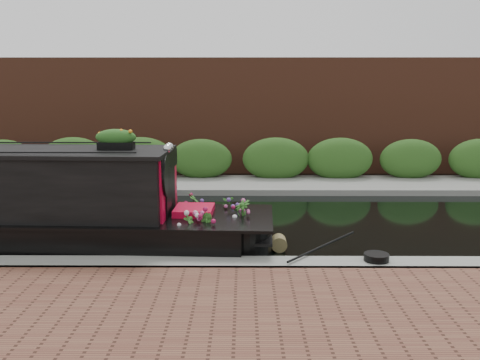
{
  "coord_description": "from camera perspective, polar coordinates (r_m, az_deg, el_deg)",
  "views": [
    {
      "loc": [
        1.22,
        -11.84,
        3.25
      ],
      "look_at": [
        1.15,
        -0.6,
        1.14
      ],
      "focal_mm": 40.0,
      "sensor_mm": 36.0,
      "label": 1
    }
  ],
  "objects": [
    {
      "name": "coiled_mooring_rope",
      "position": [
        9.37,
        14.35,
        -7.98
      ],
      "size": [
        0.42,
        0.42,
        0.12
      ],
      "primitive_type": "cylinder",
      "color": "black",
      "rests_on": "near_bank_coping"
    },
    {
      "name": "far_bank_path",
      "position": [
        16.41,
        -3.92,
        -0.8
      ],
      "size": [
        40.0,
        2.4,
        0.34
      ],
      "primitive_type": "cube",
      "color": "gray",
      "rests_on": "ground"
    },
    {
      "name": "far_hedge",
      "position": [
        17.29,
        -3.7,
        -0.21
      ],
      "size": [
        40.0,
        1.1,
        2.8
      ],
      "primitive_type": "cube",
      "color": "#2C571D",
      "rests_on": "ground"
    },
    {
      "name": "ground",
      "position": [
        12.34,
        -5.35,
        -4.67
      ],
      "size": [
        80.0,
        80.0,
        0.0
      ],
      "primitive_type": "plane",
      "color": "black",
      "rests_on": "ground"
    },
    {
      "name": "rope_fender",
      "position": [
        10.41,
        4.18,
        -6.72
      ],
      "size": [
        0.3,
        0.33,
        0.3
      ],
      "primitive_type": "cylinder",
      "rotation": [
        1.57,
        0.0,
        0.0
      ],
      "color": "olive",
      "rests_on": "ground"
    },
    {
      "name": "far_brick_wall",
      "position": [
        19.36,
        -3.27,
        0.96
      ],
      "size": [
        40.0,
        1.0,
        8.0
      ],
      "primitive_type": "cube",
      "color": "brown",
      "rests_on": "ground"
    },
    {
      "name": "near_bank_coping",
      "position": [
        9.22,
        -7.38,
        -10.08
      ],
      "size": [
        40.0,
        0.6,
        0.5
      ],
      "primitive_type": "cube",
      "color": "gray",
      "rests_on": "ground"
    }
  ]
}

